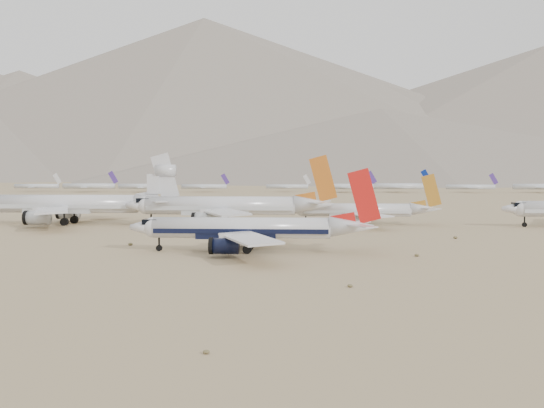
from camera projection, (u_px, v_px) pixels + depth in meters
The scene contains 8 objects.
ground at pixel (277, 257), 105.84m from camera, with size 7000.00×7000.00×0.00m, color #7E6549.
main_airliner at pixel (252, 229), 112.12m from camera, with size 44.11×43.08×15.57m.
row2_gold_tail at pixel (363, 211), 169.54m from camera, with size 40.47×39.58×14.41m.
row2_orange_tail at pixel (229, 206), 164.68m from camera, with size 54.65×53.46×19.49m.
row2_white_trijet at pixel (74, 204), 170.77m from camera, with size 57.18×55.89×20.26m.
distant_storage_row at pixel (272, 186), 449.70m from camera, with size 481.28×53.72×14.75m.
mountain_range at pixel (330, 111), 1734.80m from camera, with size 7354.00×3024.00×470.00m.
desert_scrub at pixel (348, 279), 81.84m from camera, with size 261.14×128.25×0.64m.
Camera 1 is at (5.15, -105.09, 14.75)m, focal length 40.00 mm.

